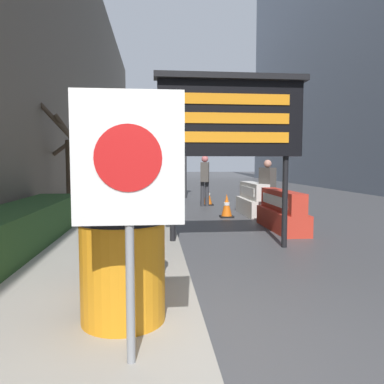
# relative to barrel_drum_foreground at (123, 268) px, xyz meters

# --- Properties ---
(ground_plane) EXTENTS (120.00, 120.00, 0.00)m
(ground_plane) POSITION_rel_barrel_drum_foreground_xyz_m (0.70, -0.45, -0.62)
(ground_plane) COLOR #474749
(building_left_facade) EXTENTS (0.40, 50.40, 10.53)m
(building_left_facade) POSITION_rel_barrel_drum_foreground_xyz_m (-2.72, 9.35, 4.64)
(building_left_facade) COLOR #706656
(building_left_facade) RESTS_ON ground_plane
(hedge_strip) EXTENTS (0.90, 4.74, 0.65)m
(hedge_strip) POSITION_rel_barrel_drum_foreground_xyz_m (-1.92, 3.36, -0.14)
(hedge_strip) COLOR #284C23
(hedge_strip) RESTS_ON sidewalk_left
(bare_tree) EXTENTS (1.34, 1.39, 3.01)m
(bare_tree) POSITION_rel_barrel_drum_foreground_xyz_m (-1.90, 6.93, 0.97)
(bare_tree) COLOR #4C3D2D
(bare_tree) RESTS_ON sidewalk_left
(barrel_drum_foreground) EXTENTS (0.75, 0.75, 0.92)m
(barrel_drum_foreground) POSITION_rel_barrel_drum_foreground_xyz_m (0.00, 0.00, 0.00)
(barrel_drum_foreground) COLOR orange
(barrel_drum_foreground) RESTS_ON sidewalk_left
(barrel_drum_middle) EXTENTS (0.75, 0.75, 0.92)m
(barrel_drum_middle) POSITION_rel_barrel_drum_foreground_xyz_m (-0.03, 0.84, 0.00)
(barrel_drum_middle) COLOR orange
(barrel_drum_middle) RESTS_ON sidewalk_left
(warning_sign) EXTENTS (0.74, 0.08, 1.84)m
(warning_sign) POSITION_rel_barrel_drum_foreground_xyz_m (0.11, -0.73, 0.82)
(warning_sign) COLOR gray
(warning_sign) RESTS_ON sidewalk_left
(message_board) EXTENTS (2.64, 0.36, 3.03)m
(message_board) POSITION_rel_barrel_drum_foreground_xyz_m (1.59, 3.26, 1.68)
(message_board) COLOR black
(message_board) RESTS_ON ground_plane
(jersey_barrier_red_striped) EXTENTS (0.58, 2.12, 0.90)m
(jersey_barrier_red_striped) POSITION_rel_barrel_drum_foreground_xyz_m (3.15, 5.01, -0.23)
(jersey_barrier_red_striped) COLOR red
(jersey_barrier_red_striped) RESTS_ON ground_plane
(jersey_barrier_white) EXTENTS (0.62, 1.97, 0.94)m
(jersey_barrier_white) POSITION_rel_barrel_drum_foreground_xyz_m (3.15, 7.48, -0.21)
(jersey_barrier_white) COLOR silver
(jersey_barrier_white) RESTS_ON ground_plane
(traffic_cone_near) EXTENTS (0.37, 0.37, 0.66)m
(traffic_cone_near) POSITION_rel_barrel_drum_foreground_xyz_m (2.28, 7.05, -0.30)
(traffic_cone_near) COLOR black
(traffic_cone_near) RESTS_ON ground_plane
(traffic_cone_mid) EXTENTS (0.39, 0.39, 0.69)m
(traffic_cone_mid) POSITION_rel_barrel_drum_foreground_xyz_m (3.86, 9.70, -0.29)
(traffic_cone_mid) COLOR black
(traffic_cone_mid) RESTS_ON ground_plane
(traffic_cone_far) EXTENTS (0.39, 0.39, 0.70)m
(traffic_cone_far) POSITION_rel_barrel_drum_foreground_xyz_m (2.17, 10.11, -0.28)
(traffic_cone_far) COLOR black
(traffic_cone_far) RESTS_ON ground_plane
(traffic_light_near_curb) EXTENTS (0.28, 0.44, 4.27)m
(traffic_light_near_curb) POSITION_rel_barrel_drum_foreground_xyz_m (1.58, 12.75, 2.46)
(traffic_light_near_curb) COLOR #2D2D30
(traffic_light_near_curb) RESTS_ON ground_plane
(pedestrian_worker) EXTENTS (0.43, 0.49, 1.61)m
(pedestrian_worker) POSITION_rel_barrel_drum_foreground_xyz_m (3.37, 6.83, 0.33)
(pedestrian_worker) COLOR #23283D
(pedestrian_worker) RESTS_ON ground_plane
(pedestrian_passerby) EXTENTS (0.36, 0.51, 1.78)m
(pedestrian_passerby) POSITION_rel_barrel_drum_foreground_xyz_m (2.03, 9.85, 0.43)
(pedestrian_passerby) COLOR #333338
(pedestrian_passerby) RESTS_ON ground_plane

